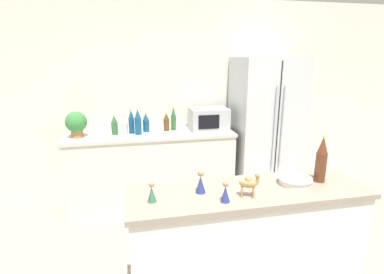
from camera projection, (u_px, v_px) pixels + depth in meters
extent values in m
cube|color=silver|center=(182.00, 99.00, 4.04)|extent=(8.00, 0.06, 2.55)
cube|color=silver|center=(152.00, 168.00, 3.85)|extent=(2.03, 0.60, 0.88)
cube|color=beige|center=(151.00, 134.00, 3.73)|extent=(2.06, 0.63, 0.03)
cube|color=silver|center=(265.00, 128.00, 3.98)|extent=(0.82, 0.68, 1.82)
cube|color=black|center=(277.00, 134.00, 3.65)|extent=(0.01, 0.01, 1.75)
cylinder|color=#B2B5BA|center=(275.00, 128.00, 3.60)|extent=(0.02, 0.02, 1.00)
cylinder|color=#B2B5BA|center=(282.00, 127.00, 3.62)|extent=(0.02, 0.02, 1.00)
cube|color=silver|center=(245.00, 251.00, 2.18)|extent=(1.63, 0.47, 0.91)
cube|color=gray|center=(248.00, 192.00, 2.06)|extent=(1.67, 0.51, 0.03)
cylinder|color=#9E6B47|center=(77.00, 133.00, 3.51)|extent=(0.14, 0.14, 0.09)
sphere|color=#387F3D|center=(76.00, 122.00, 3.48)|extent=(0.24, 0.24, 0.24)
cylinder|color=white|center=(98.00, 127.00, 3.53)|extent=(0.12, 0.12, 0.23)
cube|color=#B2B5BA|center=(208.00, 119.00, 3.86)|extent=(0.48, 0.36, 0.28)
cube|color=black|center=(209.00, 122.00, 3.68)|extent=(0.26, 0.01, 0.17)
cylinder|color=navy|center=(146.00, 126.00, 3.78)|extent=(0.08, 0.08, 0.15)
cone|color=navy|center=(146.00, 117.00, 3.75)|extent=(0.08, 0.08, 0.08)
cylinder|color=gold|center=(146.00, 113.00, 3.73)|extent=(0.03, 0.03, 0.01)
cylinder|color=brown|center=(166.00, 125.00, 3.82)|extent=(0.07, 0.07, 0.15)
cone|color=brown|center=(166.00, 116.00, 3.79)|extent=(0.07, 0.07, 0.08)
cylinder|color=gold|center=(166.00, 113.00, 3.78)|extent=(0.03, 0.03, 0.01)
cylinder|color=#B2B7BC|center=(125.00, 129.00, 3.59)|extent=(0.07, 0.07, 0.15)
cone|color=#B2B7BC|center=(124.00, 120.00, 3.56)|extent=(0.07, 0.07, 0.08)
cylinder|color=gold|center=(124.00, 116.00, 3.55)|extent=(0.02, 0.02, 0.01)
cylinder|color=navy|center=(132.00, 126.00, 3.68)|extent=(0.07, 0.07, 0.19)
cone|color=navy|center=(131.00, 114.00, 3.65)|extent=(0.06, 0.06, 0.11)
cylinder|color=gold|center=(131.00, 109.00, 3.63)|extent=(0.02, 0.02, 0.01)
cylinder|color=#2D6033|center=(174.00, 123.00, 3.85)|extent=(0.06, 0.06, 0.19)
cone|color=#2D6033|center=(173.00, 112.00, 3.81)|extent=(0.06, 0.06, 0.11)
cylinder|color=gold|center=(173.00, 107.00, 3.80)|extent=(0.02, 0.02, 0.01)
cylinder|color=navy|center=(138.00, 126.00, 3.63)|extent=(0.08, 0.08, 0.20)
cone|color=navy|center=(138.00, 114.00, 3.59)|extent=(0.08, 0.08, 0.11)
cylinder|color=gold|center=(137.00, 109.00, 3.57)|extent=(0.03, 0.03, 0.01)
cylinder|color=#2D6033|center=(115.00, 128.00, 3.62)|extent=(0.08, 0.08, 0.15)
cone|color=#2D6033|center=(114.00, 119.00, 3.59)|extent=(0.07, 0.07, 0.09)
cylinder|color=gold|center=(114.00, 115.00, 3.58)|extent=(0.03, 0.03, 0.01)
cylinder|color=#562D19|center=(320.00, 167.00, 2.16)|extent=(0.08, 0.08, 0.21)
cone|color=#562D19|center=(323.00, 145.00, 2.12)|extent=(0.07, 0.07, 0.12)
cylinder|color=gold|center=(324.00, 136.00, 2.10)|extent=(0.03, 0.03, 0.01)
cylinder|color=white|center=(295.00, 181.00, 2.14)|extent=(0.22, 0.22, 0.04)
torus|color=white|center=(295.00, 178.00, 2.13)|extent=(0.24, 0.24, 0.02)
ellipsoid|color=#A87F4C|center=(248.00, 183.00, 1.93)|extent=(0.13, 0.10, 0.06)
sphere|color=#A87F4C|center=(248.00, 179.00, 1.92)|extent=(0.04, 0.04, 0.04)
cylinder|color=#A87F4C|center=(257.00, 180.00, 1.91)|extent=(0.02, 0.02, 0.06)
sphere|color=#A87F4C|center=(258.00, 176.00, 1.90)|extent=(0.03, 0.03, 0.03)
cylinder|color=#A87F4C|center=(253.00, 191.00, 1.95)|extent=(0.01, 0.01, 0.06)
cylinder|color=#A87F4C|center=(253.00, 194.00, 1.92)|extent=(0.01, 0.01, 0.06)
cylinder|color=#A87F4C|center=(242.00, 190.00, 1.97)|extent=(0.01, 0.01, 0.06)
cylinder|color=#A87F4C|center=(242.00, 193.00, 1.93)|extent=(0.01, 0.01, 0.06)
cone|color=navy|center=(225.00, 194.00, 1.87)|extent=(0.06, 0.06, 0.10)
sphere|color=#A37A5B|center=(226.00, 184.00, 1.85)|extent=(0.04, 0.04, 0.04)
cone|color=#33664C|center=(152.00, 194.00, 1.87)|extent=(0.06, 0.06, 0.10)
sphere|color=#A37A5B|center=(151.00, 184.00, 1.85)|extent=(0.04, 0.04, 0.04)
cone|color=navy|center=(201.00, 184.00, 1.99)|extent=(0.07, 0.07, 0.12)
sphere|color=#A37A5B|center=(201.00, 173.00, 1.97)|extent=(0.04, 0.04, 0.04)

